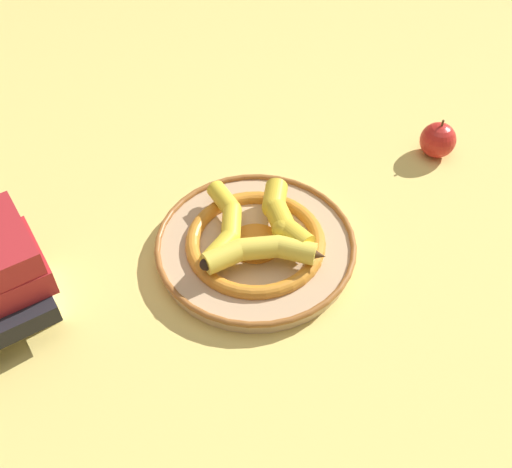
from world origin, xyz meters
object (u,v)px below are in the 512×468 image
banana_a (225,225)px  banana_b (281,216)px  banana_c (262,251)px  apple (438,140)px  decorative_bowl (256,244)px

banana_a → banana_b: 0.09m
banana_c → apple: apple is taller
banana_a → banana_c: banana_c is taller
banana_a → banana_c: (0.04, 0.07, 0.00)m
banana_b → apple: 0.37m
banana_a → apple: bearing=-57.6°
banana_b → banana_c: size_ratio=0.86×
decorative_bowl → banana_b: size_ratio=2.06×
banana_b → banana_a: bearing=-96.5°
banana_b → banana_c: banana_b is taller
decorative_bowl → apple: apple is taller
apple → banana_c: bearing=-33.9°
apple → banana_a: bearing=-44.1°
banana_c → banana_b: bearing=-119.9°
banana_b → apple: apple is taller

